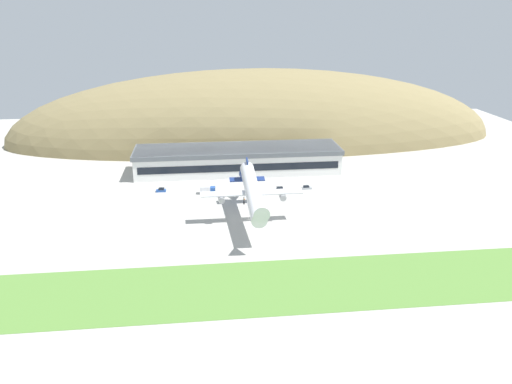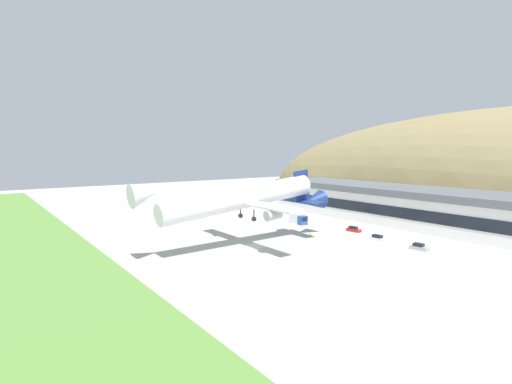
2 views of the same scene
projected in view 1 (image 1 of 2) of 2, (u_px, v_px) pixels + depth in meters
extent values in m
plane|color=#ADAAA3|center=(254.00, 219.00, 176.75)|extent=(373.32, 373.32, 0.00)
cube|color=#568438|center=(272.00, 286.00, 134.22)|extent=(335.99, 28.31, 0.08)
ellipsoid|color=olive|center=(256.00, 139.00, 284.72)|extent=(274.37, 84.72, 78.73)
cube|color=white|center=(238.00, 160.00, 226.35)|extent=(91.29, 21.57, 11.36)
cube|color=#565B60|center=(238.00, 150.00, 224.73)|extent=(92.49, 22.77, 2.05)
cube|color=black|center=(240.00, 168.00, 216.45)|extent=(87.63, 0.16, 3.18)
cylinder|color=silver|center=(253.00, 192.00, 169.06)|extent=(5.10, 40.67, 9.36)
cone|color=silver|center=(261.00, 211.00, 146.92)|extent=(5.00, 6.11, 5.57)
cone|color=navy|center=(246.00, 177.00, 191.70)|extent=(5.00, 7.13, 5.68)
cube|color=navy|center=(247.00, 169.00, 186.39)|extent=(0.50, 5.41, 8.41)
cube|color=navy|center=(247.00, 179.00, 188.01)|extent=(13.26, 3.59, 0.74)
cube|color=silver|center=(252.00, 193.00, 171.32)|extent=(35.30, 3.63, 0.83)
cylinder|color=#9E9EA3|center=(221.00, 199.00, 170.22)|extent=(2.30, 3.82, 2.67)
cylinder|color=#9E9EA3|center=(283.00, 196.00, 172.44)|extent=(2.30, 3.82, 2.67)
cylinder|color=#2D2D2D|center=(244.00, 200.00, 171.89)|extent=(0.28, 0.28, 2.20)
cylinder|color=#2D2D2D|center=(244.00, 203.00, 172.27)|extent=(0.45, 1.10, 1.10)
cylinder|color=#2D2D2D|center=(260.00, 199.00, 172.48)|extent=(0.28, 0.28, 2.20)
cylinder|color=#2D2D2D|center=(260.00, 202.00, 172.86)|extent=(0.45, 1.10, 1.10)
cylinder|color=#2D2D2D|center=(257.00, 212.00, 156.59)|extent=(0.22, 0.22, 1.98)
cylinder|color=#2D2D2D|center=(257.00, 215.00, 156.94)|extent=(0.30, 0.83, 0.82)
cube|color=#999EA3|center=(307.00, 188.00, 206.05)|extent=(4.17, 2.14, 0.82)
cube|color=black|center=(306.00, 186.00, 205.76)|extent=(2.34, 1.71, 0.67)
cube|color=#B21E1E|center=(251.00, 187.00, 207.22)|extent=(4.32, 2.02, 0.79)
cube|color=black|center=(251.00, 186.00, 206.93)|extent=(2.43, 1.60, 0.65)
cube|color=#264C99|center=(161.00, 191.00, 203.17)|extent=(3.96, 1.89, 0.86)
cube|color=black|center=(161.00, 189.00, 202.92)|extent=(2.18, 1.60, 0.70)
cube|color=silver|center=(280.00, 189.00, 204.47)|extent=(4.53, 1.75, 0.86)
cube|color=black|center=(280.00, 188.00, 204.17)|extent=(2.50, 1.45, 0.70)
cube|color=#264C99|center=(213.00, 190.00, 200.78)|extent=(2.11, 2.70, 2.75)
cube|color=black|center=(215.00, 189.00, 200.66)|extent=(0.21, 2.20, 1.21)
cube|color=silver|center=(205.00, 190.00, 200.55)|extent=(4.32, 2.82, 3.21)
cube|color=orange|center=(253.00, 201.00, 193.15)|extent=(0.52, 0.52, 0.03)
cone|color=orange|center=(253.00, 201.00, 193.05)|extent=(0.40, 0.40, 0.55)
cube|color=orange|center=(244.00, 200.00, 194.84)|extent=(0.52, 0.52, 0.03)
cone|color=orange|center=(244.00, 199.00, 194.73)|extent=(0.40, 0.40, 0.55)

